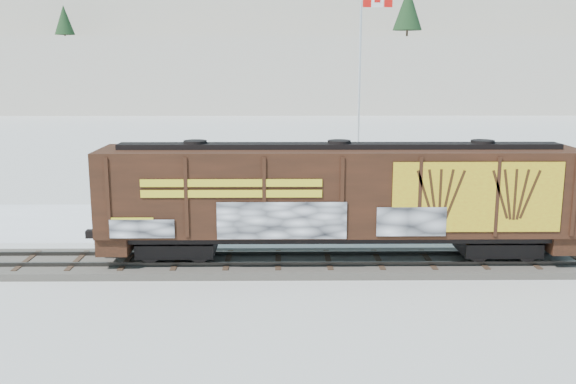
{
  "coord_description": "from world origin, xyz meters",
  "views": [
    {
      "loc": [
        0.15,
        -24.53,
        7.99
      ],
      "look_at": [
        0.42,
        3.0,
        2.45
      ],
      "focal_mm": 40.0,
      "sensor_mm": 36.0,
      "label": 1
    }
  ],
  "objects_px": {
    "car_silver": "(254,203)",
    "car_dark": "(407,208)",
    "flagpole": "(360,119)",
    "hopper_railcar": "(339,194)",
    "car_white": "(355,204)"
  },
  "relations": [
    {
      "from": "car_silver",
      "to": "car_white",
      "type": "bearing_deg",
      "value": -82.97
    },
    {
      "from": "flagpole",
      "to": "car_silver",
      "type": "xyz_separation_m",
      "value": [
        -6.22,
        -6.23,
        -3.84
      ]
    },
    {
      "from": "car_silver",
      "to": "car_white",
      "type": "xyz_separation_m",
      "value": [
        5.2,
        -0.55,
        0.06
      ]
    },
    {
      "from": "car_silver",
      "to": "car_white",
      "type": "height_order",
      "value": "car_white"
    },
    {
      "from": "hopper_railcar",
      "to": "car_silver",
      "type": "height_order",
      "value": "hopper_railcar"
    },
    {
      "from": "hopper_railcar",
      "to": "car_white",
      "type": "distance_m",
      "value": 8.08
    },
    {
      "from": "car_silver",
      "to": "car_dark",
      "type": "bearing_deg",
      "value": -85.39
    },
    {
      "from": "car_dark",
      "to": "car_silver",
      "type": "bearing_deg",
      "value": 86.32
    },
    {
      "from": "flagpole",
      "to": "car_dark",
      "type": "xyz_separation_m",
      "value": [
        1.55,
        -7.39,
        -3.88
      ]
    },
    {
      "from": "hopper_railcar",
      "to": "car_silver",
      "type": "relative_size",
      "value": 4.03
    },
    {
      "from": "car_dark",
      "to": "flagpole",
      "type": "bearing_deg",
      "value": 16.66
    },
    {
      "from": "flagpole",
      "to": "car_dark",
      "type": "bearing_deg",
      "value": -78.16
    },
    {
      "from": "car_white",
      "to": "flagpole",
      "type": "bearing_deg",
      "value": -22.12
    },
    {
      "from": "flagpole",
      "to": "car_dark",
      "type": "distance_m",
      "value": 8.49
    },
    {
      "from": "hopper_railcar",
      "to": "flagpole",
      "type": "relative_size",
      "value": 1.49
    }
  ]
}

